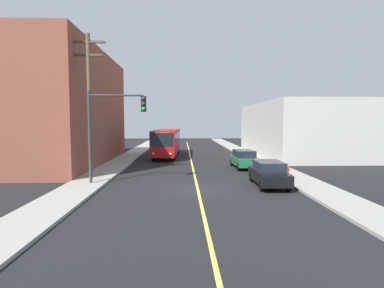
{
  "coord_description": "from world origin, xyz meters",
  "views": [
    {
      "loc": [
        -0.93,
        -18.39,
        4.1
      ],
      "look_at": [
        0.0,
        11.09,
        2.0
      ],
      "focal_mm": 28.33,
      "sensor_mm": 36.0,
      "label": 1
    }
  ],
  "objects_px": {
    "traffic_signal_left_corner": "(113,119)",
    "fire_hydrant": "(287,170)",
    "parked_car_black": "(269,173)",
    "city_bus": "(167,141)",
    "parked_car_green": "(244,159)",
    "utility_pole_near": "(89,99)"
  },
  "relations": [
    {
      "from": "traffic_signal_left_corner",
      "to": "fire_hydrant",
      "type": "bearing_deg",
      "value": 10.16
    },
    {
      "from": "parked_car_black",
      "to": "fire_hydrant",
      "type": "distance_m",
      "value": 3.66
    },
    {
      "from": "traffic_signal_left_corner",
      "to": "fire_hydrant",
      "type": "distance_m",
      "value": 13.0
    },
    {
      "from": "parked_car_black",
      "to": "fire_hydrant",
      "type": "xyz_separation_m",
      "value": [
        2.23,
        2.89,
        -0.26
      ]
    },
    {
      "from": "parked_car_black",
      "to": "traffic_signal_left_corner",
      "type": "bearing_deg",
      "value": 176.06
    },
    {
      "from": "city_bus",
      "to": "parked_car_black",
      "type": "height_order",
      "value": "city_bus"
    },
    {
      "from": "parked_car_green",
      "to": "utility_pole_near",
      "type": "xyz_separation_m",
      "value": [
        -12.14,
        -5.08,
        4.9
      ]
    },
    {
      "from": "fire_hydrant",
      "to": "city_bus",
      "type": "bearing_deg",
      "value": 123.1
    },
    {
      "from": "city_bus",
      "to": "parked_car_green",
      "type": "relative_size",
      "value": 2.74
    },
    {
      "from": "parked_car_black",
      "to": "utility_pole_near",
      "type": "distance_m",
      "value": 13.38
    },
    {
      "from": "city_bus",
      "to": "traffic_signal_left_corner",
      "type": "xyz_separation_m",
      "value": [
        -2.59,
        -17.03,
        2.49
      ]
    },
    {
      "from": "parked_car_green",
      "to": "traffic_signal_left_corner",
      "type": "xyz_separation_m",
      "value": [
        -10.01,
        -7.08,
        3.46
      ]
    },
    {
      "from": "fire_hydrant",
      "to": "parked_car_black",
      "type": "bearing_deg",
      "value": -127.65
    },
    {
      "from": "parked_car_green",
      "to": "city_bus",
      "type": "bearing_deg",
      "value": 126.71
    },
    {
      "from": "traffic_signal_left_corner",
      "to": "city_bus",
      "type": "bearing_deg",
      "value": 81.35
    },
    {
      "from": "utility_pole_near",
      "to": "fire_hydrant",
      "type": "height_order",
      "value": "utility_pole_near"
    },
    {
      "from": "city_bus",
      "to": "parked_car_black",
      "type": "bearing_deg",
      "value": -67.22
    },
    {
      "from": "parked_car_green",
      "to": "traffic_signal_left_corner",
      "type": "distance_m",
      "value": 12.74
    },
    {
      "from": "fire_hydrant",
      "to": "traffic_signal_left_corner",
      "type": "bearing_deg",
      "value": -169.84
    },
    {
      "from": "city_bus",
      "to": "utility_pole_near",
      "type": "distance_m",
      "value": 16.23
    },
    {
      "from": "traffic_signal_left_corner",
      "to": "fire_hydrant",
      "type": "relative_size",
      "value": 7.14
    },
    {
      "from": "utility_pole_near",
      "to": "city_bus",
      "type": "bearing_deg",
      "value": 72.57
    }
  ]
}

